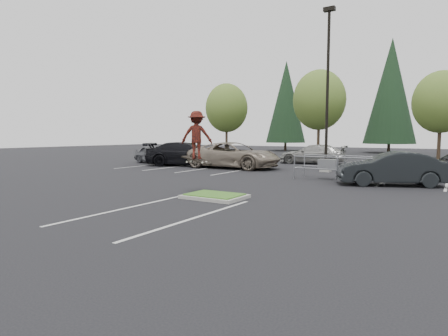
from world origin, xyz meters
The scene contains 16 objects.
ground centered at (0.00, 0.00, 0.00)m, with size 120.00×120.00×0.00m, color black.
grass_median centered at (0.00, 0.00, 0.08)m, with size 2.20×1.60×0.16m.
stall_lines centered at (-1.35, 6.02, 0.00)m, with size 22.62×17.60×0.01m.
light_pole centered at (0.50, 12.00, 4.56)m, with size 0.70×0.60×10.12m.
decid_a centered at (-18.01, 30.03, 5.58)m, with size 5.44×5.44×8.91m.
decid_b centered at (-6.01, 30.53, 6.04)m, with size 5.89×5.89×9.64m.
decid_c centered at (5.99, 29.83, 5.25)m, with size 5.12×5.12×8.38m.
conif_a centered at (-14.00, 40.00, 7.10)m, with size 5.72×5.72×13.00m.
conif_b centered at (0.00, 40.50, 7.85)m, with size 6.38×6.38×14.50m.
cart_corral centered at (1.99, 7.99, 0.80)m, with size 4.52×1.67×1.28m.
skateboarder centered at (-1.20, 0.51, 2.32)m, with size 1.40×1.16×2.10m.
car_l_tan centered at (-5.73, 11.12, 0.91)m, with size 3.03×6.57×1.82m, color gray.
car_l_black centered at (-10.00, 10.99, 0.89)m, with size 2.50×6.16×1.79m, color black.
car_l_grey centered at (-13.50, 11.50, 0.74)m, with size 1.75×4.35×1.48m, color #44464B.
car_r_charc centered at (4.99, 7.26, 0.78)m, with size 1.65×4.74×1.56m, color black.
car_far_silver centered at (-2.36, 18.00, 0.77)m, with size 2.16×5.32×1.54m, color gray.
Camera 1 is at (7.57, -11.43, 2.35)m, focal length 30.00 mm.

